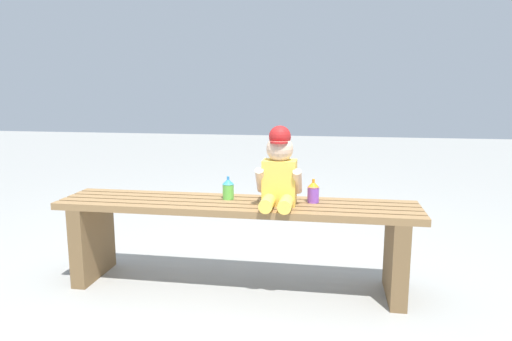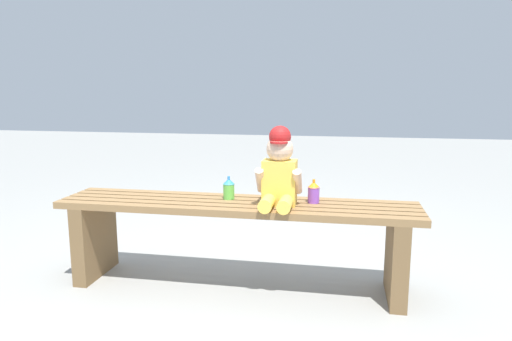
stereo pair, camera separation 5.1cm
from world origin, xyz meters
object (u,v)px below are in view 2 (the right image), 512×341
Objects in this scene: park_bench at (236,229)px; child_figure at (279,171)px; sippy_cup_left at (229,188)px; sippy_cup_right at (314,192)px.

child_figure is (0.23, -0.03, 0.32)m from park_bench.
child_figure reaches higher than sippy_cup_left.
child_figure is at bearing -7.12° from park_bench.
park_bench is at bearing 172.88° from child_figure.
sippy_cup_right is at bearing 8.05° from park_bench.
park_bench is at bearing -171.95° from sippy_cup_right.
child_figure is 0.32m from sippy_cup_left.
sippy_cup_left reaches higher than park_bench.
child_figure reaches higher than sippy_cup_right.
sippy_cup_left is 0.45m from sippy_cup_right.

